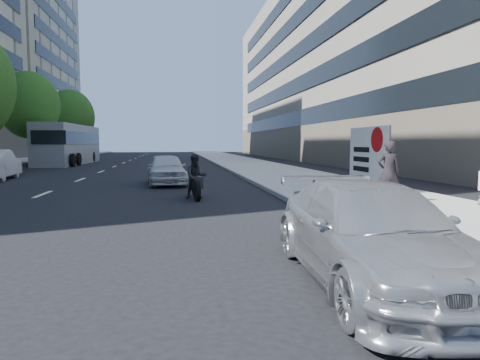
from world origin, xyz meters
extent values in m
plane|color=black|center=(0.00, 0.00, 0.00)|extent=(160.00, 160.00, 0.00)
cube|color=#ADABA2|center=(4.00, 20.00, 0.07)|extent=(5.00, 120.00, 0.15)
cube|color=gray|center=(17.00, 32.00, 10.00)|extent=(14.00, 70.00, 20.00)
cylinder|color=#382616|center=(-13.70, 30.00, 1.49)|extent=(0.30, 0.30, 2.97)
ellipsoid|color=#184713|center=(-13.70, 30.00, 4.89)|extent=(4.80, 4.80, 5.52)
cylinder|color=#382616|center=(-13.70, 44.00, 1.31)|extent=(0.30, 0.30, 2.62)
ellipsoid|color=#184713|center=(-13.70, 44.00, 4.79)|extent=(5.40, 5.40, 6.21)
imported|color=black|center=(3.79, 3.14, 1.00)|extent=(0.66, 0.48, 1.70)
cylinder|color=#4C4C4C|center=(4.80, 5.00, 1.25)|extent=(0.06, 0.06, 2.20)
cylinder|color=#4C4C4C|center=(4.80, 8.00, 1.25)|extent=(0.06, 0.06, 2.20)
cube|color=white|center=(4.78, 6.50, 1.40)|extent=(0.04, 3.00, 1.90)
cylinder|color=#A50C0C|center=(4.75, 5.80, 1.90)|extent=(0.01, 0.84, 0.84)
cube|color=black|center=(4.75, 7.00, 1.55)|extent=(0.01, 1.30, 0.18)
cube|color=black|center=(4.75, 7.00, 1.20)|extent=(0.01, 1.30, 0.18)
cube|color=black|center=(4.75, 7.00, 0.85)|extent=(0.01, 1.30, 0.18)
imported|color=#999BA0|center=(0.54, -2.63, 0.64)|extent=(2.01, 4.46, 1.27)
imported|color=silver|center=(-2.30, 11.00, 0.67)|extent=(1.91, 4.05, 1.34)
cylinder|color=black|center=(-1.26, 5.41, 0.32)|extent=(0.20, 0.65, 0.64)
cylinder|color=black|center=(-1.26, 6.81, 0.32)|extent=(0.20, 0.65, 0.64)
cube|color=black|center=(-1.26, 6.11, 0.55)|extent=(0.41, 1.22, 0.35)
imported|color=black|center=(-1.26, 6.01, 0.71)|extent=(0.76, 0.63, 1.42)
cube|color=gray|center=(-10.81, 30.61, 1.65)|extent=(2.92, 12.08, 3.30)
cube|color=black|center=(-12.08, 30.61, 2.20)|extent=(0.47, 11.49, 1.00)
cube|color=black|center=(-9.54, 30.61, 2.20)|extent=(0.47, 11.49, 1.00)
cube|color=black|center=(-10.81, 24.59, 2.20)|extent=(2.40, 0.14, 1.00)
cylinder|color=black|center=(-12.06, 26.11, 0.50)|extent=(0.29, 1.01, 1.00)
cylinder|color=black|center=(-9.56, 26.11, 0.50)|extent=(0.29, 1.01, 1.00)
cylinder|color=black|center=(-12.06, 28.11, 0.50)|extent=(0.29, 1.01, 1.00)
cylinder|color=black|center=(-9.56, 28.11, 0.50)|extent=(0.29, 1.01, 1.00)
cylinder|color=black|center=(-12.06, 34.11, 0.50)|extent=(0.29, 1.01, 1.00)
cylinder|color=black|center=(-9.56, 34.11, 0.50)|extent=(0.29, 1.01, 1.00)
cylinder|color=black|center=(-12.06, 35.61, 0.50)|extent=(0.29, 1.01, 1.00)
cylinder|color=black|center=(-9.56, 35.61, 0.50)|extent=(0.29, 1.01, 1.00)
camera|label=1|loc=(-1.93, -7.67, 1.78)|focal=32.00mm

